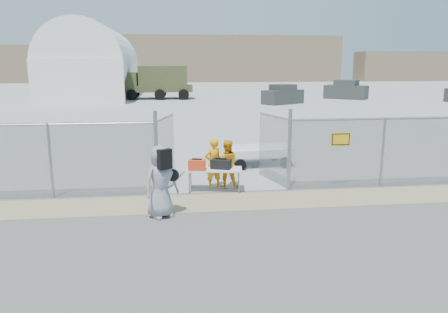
{
  "coord_description": "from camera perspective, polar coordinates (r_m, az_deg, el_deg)",
  "views": [
    {
      "loc": [
        -1.53,
        -10.66,
        3.86
      ],
      "look_at": [
        0.0,
        2.0,
        1.1
      ],
      "focal_mm": 35.0,
      "sensor_mm": 36.0,
      "label": 1
    }
  ],
  "objects": [
    {
      "name": "security_worker_left",
      "position": [
        13.52,
        -1.42,
        -0.91
      ],
      "size": [
        0.68,
        0.57,
        1.58
      ],
      "primitive_type": "imported",
      "rotation": [
        0.0,
        0.0,
        3.54
      ],
      "color": "#F9A00E",
      "rests_on": "ground"
    },
    {
      "name": "parked_vehicle_near",
      "position": [
        41.71,
        7.68,
        8.04
      ],
      "size": [
        4.31,
        3.59,
        1.79
      ],
      "primitive_type": null,
      "rotation": [
        0.0,
        0.0,
        0.55
      ],
      "color": "#333732",
      "rests_on": "ground"
    },
    {
      "name": "quonset_hangar",
      "position": [
        51.36,
        -16.75,
        11.88
      ],
      "size": [
        9.0,
        18.0,
        8.0
      ],
      "primitive_type": null,
      "color": "white",
      "rests_on": "ground"
    },
    {
      "name": "military_truck",
      "position": [
        47.43,
        -8.59,
        9.52
      ],
      "size": [
        7.35,
        2.93,
        3.47
      ],
      "primitive_type": null,
      "rotation": [
        0.0,
        0.0,
        -0.03
      ],
      "color": "#404524",
      "rests_on": "ground"
    },
    {
      "name": "folding_table",
      "position": [
        13.3,
        -1.28,
        -3.07
      ],
      "size": [
        1.74,
        0.91,
        0.71
      ],
      "primitive_type": null,
      "rotation": [
        0.0,
        0.0,
        -0.13
      ],
      "color": "white",
      "rests_on": "ground"
    },
    {
      "name": "ground",
      "position": [
        11.44,
        1.21,
        -7.51
      ],
      "size": [
        160.0,
        160.0,
        0.0
      ],
      "primitive_type": "plane",
      "color": "#555454"
    },
    {
      "name": "security_worker_right",
      "position": [
        13.57,
        0.35,
        -0.98
      ],
      "size": [
        0.8,
        0.66,
        1.52
      ],
      "primitive_type": "imported",
      "rotation": [
        0.0,
        0.0,
        3.03
      ],
      "color": "#F9A00E",
      "rests_on": "ground"
    },
    {
      "name": "visitor",
      "position": [
        11.09,
        -8.27,
        -3.25
      ],
      "size": [
        1.08,
        0.98,
        1.85
      ],
      "primitive_type": "imported",
      "rotation": [
        0.0,
        0.0,
        0.55
      ],
      "color": "gray",
      "rests_on": "ground"
    },
    {
      "name": "dirt_strip",
      "position": [
        12.37,
        0.56,
        -5.93
      ],
      "size": [
        44.0,
        1.6,
        0.01
      ],
      "primitive_type": "cube",
      "color": "#998E63",
      "rests_on": "ground"
    },
    {
      "name": "distant_hills",
      "position": [
        88.9,
        -2.74,
        12.62
      ],
      "size": [
        140.0,
        6.0,
        9.0
      ],
      "primitive_type": null,
      "color": "#7F684F",
      "rests_on": "ground"
    },
    {
      "name": "tarmac_inside",
      "position": [
        52.82,
        -5.26,
        7.99
      ],
      "size": [
        160.0,
        80.0,
        0.01
      ],
      "primitive_type": "cube",
      "color": "#9E9E9E",
      "rests_on": "ground"
    },
    {
      "name": "chain_link_fence",
      "position": [
        13.04,
        0.0,
        0.0
      ],
      "size": [
        40.0,
        0.2,
        2.2
      ],
      "primitive_type": null,
      "color": "gray",
      "rests_on": "ground"
    },
    {
      "name": "orange_bag",
      "position": [
        13.04,
        -3.57,
        -1.09
      ],
      "size": [
        0.55,
        0.41,
        0.31
      ],
      "primitive_type": "cube",
      "rotation": [
        0.0,
        0.0,
        -0.17
      ],
      "color": "#EC3F1B",
      "rests_on": "folding_table"
    },
    {
      "name": "parked_vehicle_mid",
      "position": [
        48.79,
        15.65,
        8.39
      ],
      "size": [
        4.63,
        4.21,
        1.96
      ],
      "primitive_type": null,
      "rotation": [
        0.0,
        0.0,
        -0.66
      ],
      "color": "#333732",
      "rests_on": "ground"
    },
    {
      "name": "utility_trailer",
      "position": [
        16.67,
        4.48,
        0.15
      ],
      "size": [
        3.3,
        1.9,
        0.77
      ],
      "primitive_type": null,
      "rotation": [
        0.0,
        0.0,
        0.09
      ],
      "color": "white",
      "rests_on": "ground"
    },
    {
      "name": "black_duffel",
      "position": [
        13.18,
        -0.39,
        -0.98
      ],
      "size": [
        0.68,
        0.54,
        0.28
      ],
      "primitive_type": "cube",
      "rotation": [
        0.0,
        0.0,
        -0.39
      ],
      "color": "black",
      "rests_on": "folding_table"
    }
  ]
}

